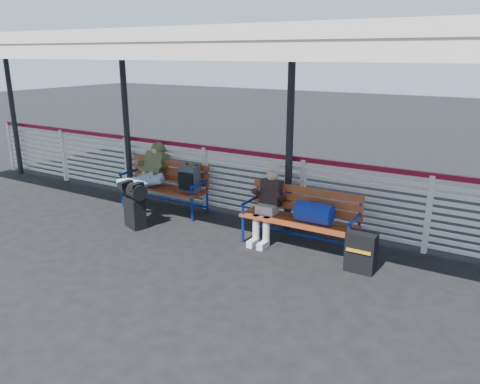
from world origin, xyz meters
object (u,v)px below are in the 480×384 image
Objects in this scene: bench_right at (307,213)px; suitcase_side at (361,252)px; traveler_man at (146,177)px; bench_left at (173,180)px; luggage_stack at (134,203)px; companion_person at (267,205)px.

suitcase_side is (0.94, -0.31, -0.30)m from bench_right.
traveler_man reaches higher than bench_right.
bench_left reaches higher than suitcase_side.
luggage_stack is 1.04m from bench_left.
suitcase_side is (3.80, -0.69, -0.32)m from bench_left.
companion_person is (2.21, 0.64, 0.16)m from luggage_stack.
traveler_man is (-0.35, 0.69, 0.26)m from luggage_stack.
bench_right is (2.86, -0.38, -0.02)m from bench_left.
traveler_man is (-0.36, -0.34, 0.09)m from bench_left.
suitcase_side is at bearing -18.35° from bench_right.
luggage_stack is 0.44× the size of bench_left.
companion_person is (2.56, -0.05, -0.10)m from traveler_man.
companion_person is 1.66m from suitcase_side.
traveler_man is at bearing 179.35° from bench_right.
traveler_man reaches higher than luggage_stack.
suitcase_side is (4.16, -0.35, -0.41)m from traveler_man.
bench_left is (0.01, 1.03, 0.17)m from luggage_stack.
companion_person is 2.05× the size of suitcase_side.
companion_person reaches higher than bench_right.
bench_left is 0.50m from traveler_man.
traveler_man is at bearing 175.21° from suitcase_side.
luggage_stack is 0.44× the size of bench_right.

